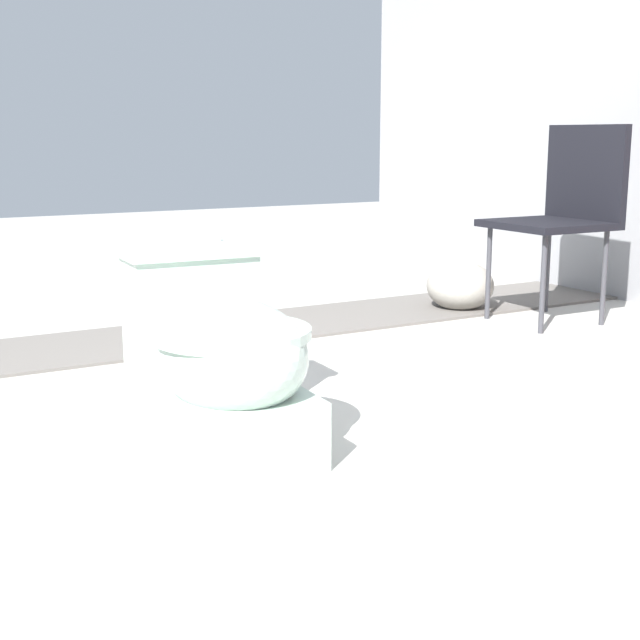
# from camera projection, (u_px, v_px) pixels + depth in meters

# --- Properties ---
(ground_plane) EXTENTS (14.00, 14.00, 0.00)m
(ground_plane) POSITION_uv_depth(u_px,v_px,m) (223.00, 435.00, 2.39)
(ground_plane) COLOR #A8A59E
(gravel_strip) EXTENTS (0.56, 8.00, 0.01)m
(gravel_strip) POSITION_uv_depth(u_px,v_px,m) (218.00, 332.00, 3.63)
(gravel_strip) COLOR #605B56
(gravel_strip) RESTS_ON ground
(toilet) EXTENTS (0.65, 0.41, 0.52)m
(toilet) POSITION_uv_depth(u_px,v_px,m) (219.00, 363.00, 2.27)
(toilet) COLOR #B2C6B7
(toilet) RESTS_ON ground
(folding_chair_left) EXTENTS (0.45, 0.45, 0.83)m
(folding_chair_left) POSITION_uv_depth(u_px,v_px,m) (567.00, 202.00, 3.79)
(folding_chair_left) COLOR black
(folding_chair_left) RESTS_ON ground
(boulder_near) EXTENTS (0.43, 0.43, 0.23)m
(boulder_near) POSITION_uv_depth(u_px,v_px,m) (460.00, 286.00, 4.09)
(boulder_near) COLOR gray
(boulder_near) RESTS_ON ground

